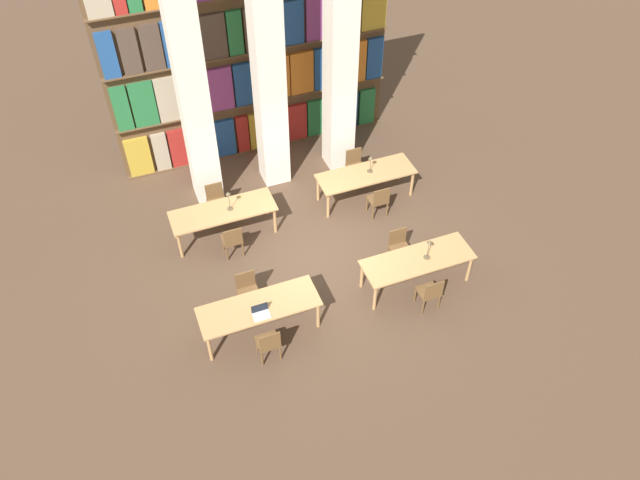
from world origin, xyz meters
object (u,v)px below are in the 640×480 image
(desk_lamp_0, at_px, (429,246))
(reading_table_2, at_px, (223,213))
(chair_7, at_px, (355,165))
(laptop, at_px, (261,313))
(reading_table_0, at_px, (259,309))
(chair_4, at_px, (232,240))
(desk_lamp_2, at_px, (371,161))
(chair_0, at_px, (269,343))
(pillar_center, at_px, (268,70))
(pillar_right, at_px, (340,55))
(pillar_left, at_px, (191,85))
(reading_table_1, at_px, (417,262))
(chair_5, at_px, (216,200))
(reading_table_3, at_px, (366,176))
(chair_6, at_px, (379,200))
(chair_2, at_px, (430,292))
(chair_3, at_px, (399,246))
(desk_lamp_1, at_px, (229,198))
(chair_1, at_px, (248,290))

(desk_lamp_0, distance_m, reading_table_2, 4.57)
(chair_7, bearing_deg, laptop, 46.62)
(reading_table_0, distance_m, chair_4, 2.18)
(desk_lamp_0, relative_size, desk_lamp_2, 1.11)
(chair_0, distance_m, desk_lamp_2, 5.18)
(pillar_center, xyz_separation_m, laptop, (-1.77, -4.63, -2.22))
(pillar_right, relative_size, reading_table_0, 2.58)
(pillar_left, xyz_separation_m, pillar_center, (1.71, 0.00, 0.00))
(reading_table_2, bearing_deg, reading_table_1, -40.66)
(pillar_left, xyz_separation_m, chair_5, (0.02, -0.88, -2.53))
(pillar_right, distance_m, chair_5, 4.32)
(pillar_right, bearing_deg, reading_table_3, -87.26)
(chair_6, bearing_deg, laptop, -146.02)
(chair_7, bearing_deg, chair_2, 86.96)
(chair_3, distance_m, chair_6, 1.54)
(reading_table_1, xyz_separation_m, desk_lamp_1, (-3.16, 2.84, 0.41))
(chair_1, xyz_separation_m, chair_4, (0.10, 1.48, 0.00))
(desk_lamp_2, bearing_deg, desk_lamp_0, -91.28)
(reading_table_3, bearing_deg, chair_5, 169.37)
(chair_5, xyz_separation_m, reading_table_3, (3.47, -0.65, 0.20))
(pillar_left, xyz_separation_m, reading_table_1, (3.34, -4.43, -2.33))
(reading_table_0, distance_m, desk_lamp_1, 2.88)
(chair_4, bearing_deg, chair_0, -92.00)
(reading_table_1, bearing_deg, desk_lamp_2, 85.02)
(desk_lamp_0, bearing_deg, desk_lamp_2, 88.72)
(reading_table_1, height_order, chair_4, chair_4)
(reading_table_0, bearing_deg, chair_2, -11.67)
(chair_0, bearing_deg, reading_table_2, 88.44)
(desk_lamp_0, relative_size, chair_4, 0.57)
(reading_table_0, height_order, laptop, laptop)
(chair_0, xyz_separation_m, desk_lamp_0, (3.61, 0.66, 0.61))
(laptop, bearing_deg, pillar_center, 69.12)
(reading_table_0, distance_m, chair_6, 4.19)
(chair_7, xyz_separation_m, desk_lamp_2, (0.08, -0.66, 0.57))
(pillar_center, distance_m, chair_2, 5.92)
(pillar_center, xyz_separation_m, pillar_right, (1.71, 0.00, 0.00))
(pillar_right, xyz_separation_m, chair_0, (-3.49, -5.11, -2.53))
(chair_3, relative_size, chair_4, 1.00)
(desk_lamp_1, distance_m, chair_7, 3.47)
(chair_1, bearing_deg, reading_table_2, -92.55)
(reading_table_2, relative_size, chair_7, 2.66)
(chair_7, bearing_deg, chair_5, 0.60)
(chair_1, relative_size, chair_6, 1.00)
(laptop, relative_size, chair_6, 0.37)
(chair_3, height_order, desk_lamp_2, desk_lamp_2)
(reading_table_3, relative_size, desk_lamp_2, 5.18)
(chair_6, bearing_deg, chair_7, 90.00)
(pillar_left, bearing_deg, chair_0, -90.93)
(chair_0, xyz_separation_m, desk_lamp_1, (0.26, 3.53, 0.61))
(reading_table_1, distance_m, desk_lamp_0, 0.45)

